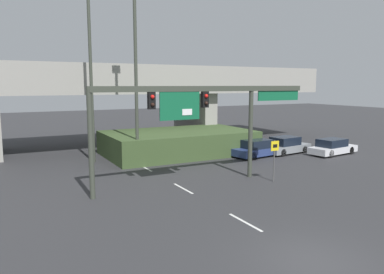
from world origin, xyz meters
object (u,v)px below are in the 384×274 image
(parked_sedan_mid_right, at_px, (286,146))
(parked_sedan_far_right, at_px, (332,147))
(highway_light_pole_near, at_px, (90,56))
(highway_light_pole_far, at_px, (136,69))
(parked_sedan_near_right, at_px, (257,149))
(signal_gantry, at_px, (199,106))
(speed_limit_sign, at_px, (274,155))

(parked_sedan_mid_right, relative_size, parked_sedan_far_right, 0.97)
(highway_light_pole_near, distance_m, highway_light_pole_far, 4.01)
(highway_light_pole_near, relative_size, parked_sedan_near_right, 3.31)
(signal_gantry, relative_size, speed_limit_sign, 5.51)
(highway_light_pole_far, bearing_deg, speed_limit_sign, -53.92)
(highway_light_pole_near, height_order, highway_light_pole_far, highway_light_pole_near)
(highway_light_pole_near, xyz_separation_m, parked_sedan_mid_right, (15.70, -4.14, -7.39))
(signal_gantry, relative_size, parked_sedan_far_right, 2.98)
(signal_gantry, xyz_separation_m, highway_light_pole_near, (-4.04, 9.48, 3.35))
(signal_gantry, xyz_separation_m, parked_sedan_near_right, (8.55, 5.37, -4.05))
(parked_sedan_mid_right, xyz_separation_m, parked_sedan_far_right, (3.19, -2.26, -0.04))
(speed_limit_sign, bearing_deg, highway_light_pole_far, 126.08)
(signal_gantry, distance_m, parked_sedan_mid_right, 13.44)
(speed_limit_sign, height_order, parked_sedan_far_right, speed_limit_sign)
(highway_light_pole_far, relative_size, parked_sedan_far_right, 2.81)
(parked_sedan_far_right, bearing_deg, highway_light_pole_near, 154.48)
(parked_sedan_mid_right, bearing_deg, parked_sedan_near_right, 172.36)
(speed_limit_sign, xyz_separation_m, parked_sedan_far_right, (10.44, 4.74, -1.05))
(parked_sedan_near_right, distance_m, parked_sedan_mid_right, 3.11)
(signal_gantry, distance_m, highway_light_pole_near, 10.84)
(highway_light_pole_near, height_order, parked_sedan_far_right, highway_light_pole_near)
(parked_sedan_mid_right, bearing_deg, highway_light_pole_far, 167.88)
(signal_gantry, height_order, parked_sedan_mid_right, signal_gantry)
(highway_light_pole_near, height_order, parked_sedan_mid_right, highway_light_pole_near)
(parked_sedan_near_right, distance_m, parked_sedan_far_right, 6.71)
(parked_sedan_near_right, xyz_separation_m, parked_sedan_mid_right, (3.11, -0.03, 0.01))
(signal_gantry, distance_m, highway_light_pole_far, 7.09)
(signal_gantry, distance_m, speed_limit_sign, 5.61)
(highway_light_pole_far, bearing_deg, signal_gantry, -76.70)
(speed_limit_sign, distance_m, highway_light_pole_far, 11.46)
(signal_gantry, xyz_separation_m, highway_light_pole_far, (-1.54, 6.50, 2.37))
(parked_sedan_near_right, bearing_deg, highway_light_pole_near, 154.32)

